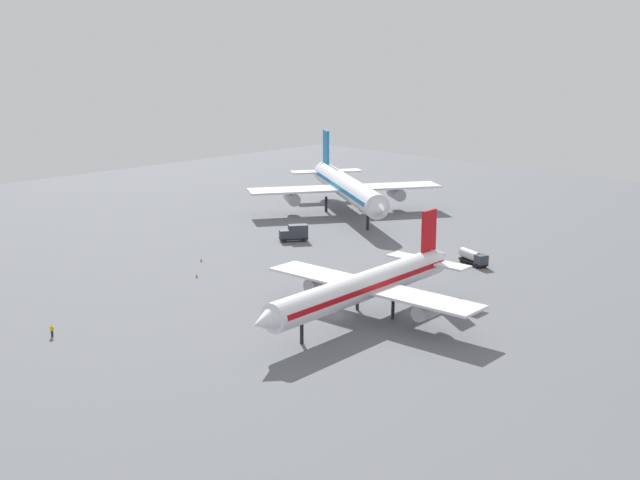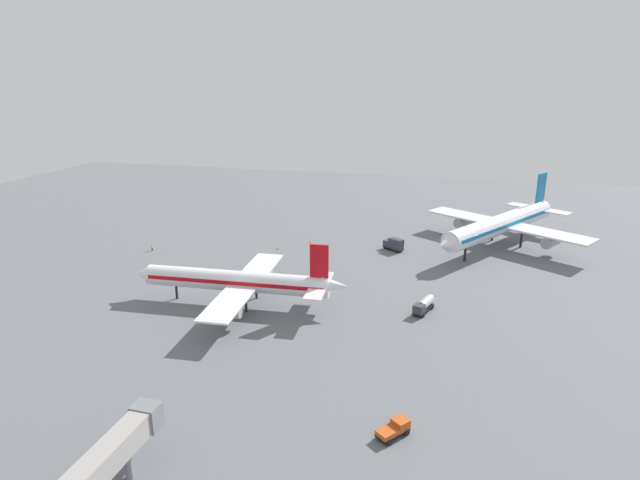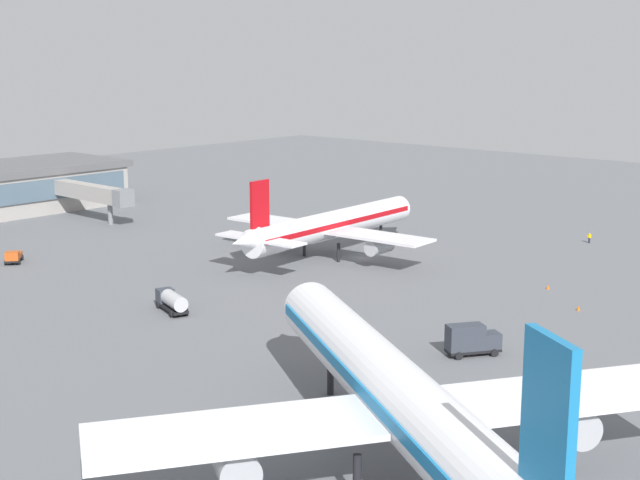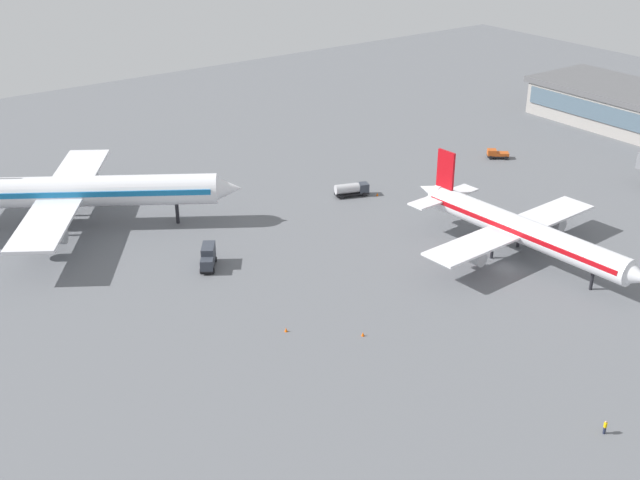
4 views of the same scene
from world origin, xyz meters
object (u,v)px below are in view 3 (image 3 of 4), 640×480
at_px(pushback_tractor, 13,257).
at_px(safety_cone_far_side, 548,287).
at_px(catering_truck, 471,340).
at_px(safety_cone_near_gate, 168,299).
at_px(airplane_at_gate, 398,397).
at_px(fuel_truck, 172,301).
at_px(ground_crew_worker, 589,238).
at_px(safety_cone_mid_apron, 578,308).
at_px(airplane_taxiing, 331,225).

xyz_separation_m(pushback_tractor, safety_cone_far_side, (-38.41, 66.14, -0.67)).
bearing_deg(catering_truck, safety_cone_near_gate, 134.56).
height_order(airplane_at_gate, pushback_tractor, airplane_at_gate).
xyz_separation_m(pushback_tractor, fuel_truck, (1.11, 37.50, 0.42)).
height_order(ground_crew_worker, safety_cone_near_gate, ground_crew_worker).
relative_size(fuel_truck, safety_cone_near_gate, 10.96).
height_order(fuel_truck, safety_cone_near_gate, fuel_truck).
xyz_separation_m(safety_cone_near_gate, safety_cone_mid_apron, (-30.02, 40.28, 0.00)).
bearing_deg(catering_truck, safety_cone_mid_apron, 32.22).
xyz_separation_m(safety_cone_near_gate, safety_cone_far_side, (-36.84, 32.65, 0.00)).
xyz_separation_m(airplane_taxiing, safety_cone_mid_apron, (2.85, 41.78, -4.56)).
relative_size(pushback_tractor, safety_cone_near_gate, 7.70).
bearing_deg(catering_truck, pushback_tractor, 131.02).
bearing_deg(airplane_taxiing, ground_crew_worker, -39.07).
xyz_separation_m(catering_truck, safety_cone_near_gate, (7.30, -39.53, -1.40)).
relative_size(fuel_truck, safety_cone_far_side, 10.96).
distance_m(airplane_at_gate, fuel_truck, 49.49).
bearing_deg(airplane_at_gate, fuel_truck, 12.32).
distance_m(safety_cone_mid_apron, safety_cone_far_side, 10.23).
bearing_deg(safety_cone_near_gate, airplane_at_gate, 68.61).
bearing_deg(safety_cone_near_gate, safety_cone_far_side, 138.45).
relative_size(ground_crew_worker, safety_cone_mid_apron, 2.78).
height_order(airplane_at_gate, catering_truck, airplane_at_gate).
bearing_deg(airplane_at_gate, airplane_taxiing, -12.94).
xyz_separation_m(pushback_tractor, catering_truck, (-8.86, 73.02, 0.73)).
xyz_separation_m(airplane_taxiing, catering_truck, (25.58, 41.04, -3.17)).
height_order(airplane_taxiing, safety_cone_mid_apron, airplane_taxiing).
distance_m(pushback_tractor, fuel_truck, 37.52).
height_order(fuel_truck, catering_truck, catering_truck).
height_order(airplane_at_gate, safety_cone_near_gate, airplane_at_gate).
height_order(fuel_truck, ground_crew_worker, fuel_truck).
bearing_deg(safety_cone_near_gate, pushback_tractor, -87.32).
height_order(airplane_taxiing, ground_crew_worker, airplane_taxiing).
distance_m(catering_truck, safety_cone_near_gate, 40.22).
xyz_separation_m(ground_crew_worker, safety_cone_far_side, (31.12, 9.05, -0.55)).
height_order(airplane_at_gate, safety_cone_far_side, airplane_at_gate).
relative_size(airplane_taxiing, safety_cone_mid_apron, 73.30).
distance_m(pushback_tractor, safety_cone_mid_apron, 80.24).
relative_size(catering_truck, safety_cone_far_side, 9.50).
xyz_separation_m(airplane_at_gate, safety_cone_near_gate, (-19.68, -50.24, -5.91)).
distance_m(catering_truck, ground_crew_worker, 62.73).
xyz_separation_m(catering_truck, safety_cone_mid_apron, (-22.72, 0.75, -1.40)).
distance_m(airplane_at_gate, airplane_taxiing, 73.76).
relative_size(airplane_at_gate, airplane_taxiing, 1.13).
distance_m(airplane_taxiing, pushback_tractor, 47.16).
distance_m(fuel_truck, catering_truck, 36.89).
bearing_deg(fuel_truck, airplane_at_gate, 179.01).
bearing_deg(fuel_truck, safety_cone_mid_apron, -118.76).
xyz_separation_m(pushback_tractor, safety_cone_near_gate, (-1.57, 33.49, -0.67)).
bearing_deg(catering_truck, safety_cone_far_side, 47.20).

